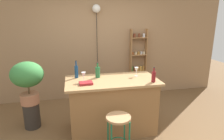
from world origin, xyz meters
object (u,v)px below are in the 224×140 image
(plant_stool, at_px, (32,115))
(pendant_globe_light, at_px, (96,11))
(bottle_vinegar, at_px, (98,72))
(cookbook, at_px, (86,83))
(bottle_olive_oil, at_px, (154,76))
(bottle_spirits_clear, at_px, (76,71))
(wine_glass_center, at_px, (84,75))
(spice_shelf, at_px, (138,63))
(bar_stool, at_px, (118,126))
(wine_glass_left, at_px, (136,70))
(potted_plant, at_px, (27,78))

(plant_stool, relative_size, pendant_globe_light, 0.21)
(bottle_vinegar, relative_size, cookbook, 1.29)
(bottle_olive_oil, bearing_deg, bottle_spirits_clear, 158.26)
(plant_stool, height_order, cookbook, cookbook)
(wine_glass_center, bearing_deg, bottle_spirits_clear, 113.90)
(spice_shelf, bearing_deg, bottle_vinegar, -132.42)
(bar_stool, bearing_deg, wine_glass_left, 56.75)
(spice_shelf, bearing_deg, bar_stool, -115.52)
(pendant_globe_light, bearing_deg, spice_shelf, -1.88)
(bar_stool, relative_size, spice_shelf, 0.37)
(bottle_vinegar, xyz_separation_m, wine_glass_left, (0.69, -0.06, 0.02))
(plant_stool, distance_m, wine_glass_center, 1.33)
(spice_shelf, distance_m, wine_glass_center, 2.13)
(spice_shelf, bearing_deg, wine_glass_center, -134.13)
(bar_stool, distance_m, bottle_spirits_clear, 1.22)
(wine_glass_left, bearing_deg, bottle_spirits_clear, 173.68)
(bar_stool, height_order, spice_shelf, spice_shelf)
(potted_plant, bearing_deg, bar_stool, -37.54)
(bottle_olive_oil, xyz_separation_m, pendant_globe_light, (-0.68, 1.80, 1.08))
(bottle_spirits_clear, bearing_deg, bar_stool, -59.33)
(plant_stool, distance_m, bottle_vinegar, 1.48)
(wine_glass_left, xyz_separation_m, pendant_globe_light, (-0.52, 1.43, 1.05))
(bottle_spirits_clear, height_order, cookbook, bottle_spirits_clear)
(potted_plant, height_order, wine_glass_left, potted_plant)
(bottle_olive_oil, bearing_deg, plant_stool, 162.73)
(spice_shelf, distance_m, potted_plant, 2.68)
(wine_glass_left, bearing_deg, potted_plant, 171.86)
(bar_stool, height_order, potted_plant, potted_plant)
(bottle_olive_oil, relative_size, wine_glass_left, 1.54)
(spice_shelf, height_order, cookbook, spice_shelf)
(bar_stool, relative_size, plant_stool, 1.32)
(wine_glass_left, bearing_deg, wine_glass_center, -172.39)
(bottle_vinegar, distance_m, wine_glass_left, 0.69)
(bottle_vinegar, bearing_deg, bar_stool, -78.58)
(spice_shelf, height_order, wine_glass_left, spice_shelf)
(bottle_olive_oil, height_order, wine_glass_left, bottle_olive_oil)
(wine_glass_center, relative_size, cookbook, 0.78)
(spice_shelf, xyz_separation_m, bottle_spirits_clear, (-1.58, -1.27, 0.23))
(bottle_spirits_clear, xyz_separation_m, wine_glass_center, (0.11, -0.24, 0.00))
(bottle_spirits_clear, relative_size, wine_glass_center, 1.89)
(spice_shelf, relative_size, bottle_vinegar, 6.32)
(plant_stool, xyz_separation_m, bottle_olive_oil, (2.07, -0.64, 0.81))
(potted_plant, height_order, pendant_globe_light, pendant_globe_light)
(spice_shelf, xyz_separation_m, bottle_olive_oil, (-0.35, -1.76, 0.20))
(potted_plant, distance_m, pendant_globe_light, 2.15)
(bottle_spirits_clear, distance_m, bottle_olive_oil, 1.32)
(pendant_globe_light, bearing_deg, cookbook, -103.70)
(bar_stool, distance_m, cookbook, 0.84)
(bottle_spirits_clear, height_order, wine_glass_left, bottle_spirits_clear)
(bar_stool, distance_m, potted_plant, 1.81)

